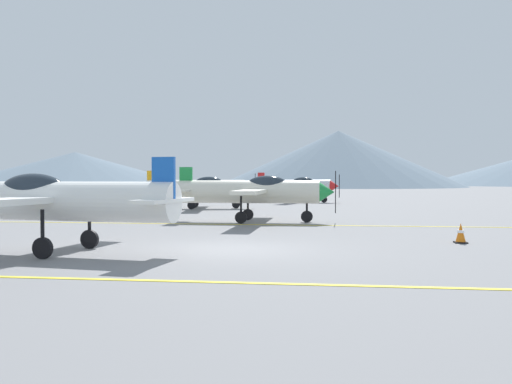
{
  "coord_description": "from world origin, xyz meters",
  "views": [
    {
      "loc": [
        2.58,
        -14.46,
        1.88
      ],
      "look_at": [
        -1.23,
        14.0,
        1.2
      ],
      "focal_mm": 38.82,
      "sensor_mm": 36.0,
      "label": 1
    }
  ],
  "objects": [
    {
      "name": "airplane_far",
      "position": [
        -5.6,
        19.88,
        1.36
      ],
      "size": [
        7.03,
        8.05,
        2.41
      ],
      "color": "silver",
      "rests_on": "ground_plane"
    },
    {
      "name": "apron_line_far",
      "position": [
        0.0,
        7.97,
        0.01
      ],
      "size": [
        80.0,
        0.16,
        0.01
      ],
      "primitive_type": "cube",
      "color": "yellow",
      "rests_on": "ground_plane"
    },
    {
      "name": "traffic_cone_front",
      "position": [
        6.38,
        2.34,
        0.29
      ],
      "size": [
        0.36,
        0.36,
        0.59
      ],
      "color": "black",
      "rests_on": "ground_plane"
    },
    {
      "name": "apron_line_near",
      "position": [
        0.0,
        -4.66,
        0.01
      ],
      "size": [
        80.0,
        0.16,
        0.01
      ],
      "primitive_type": "cube",
      "color": "yellow",
      "rests_on": "ground_plane"
    },
    {
      "name": "airplane_back",
      "position": [
        -0.09,
        30.27,
        1.36
      ],
      "size": [
        7.04,
        8.0,
        2.41
      ],
      "color": "silver",
      "rests_on": "ground_plane"
    },
    {
      "name": "ground_plane",
      "position": [
        0.0,
        0.0,
        0.0
      ],
      "size": [
        400.0,
        400.0,
        0.0
      ],
      "primitive_type": "plane",
      "color": "slate"
    },
    {
      "name": "hill_left",
      "position": [
        -74.48,
        145.27,
        5.01
      ],
      "size": [
        72.55,
        72.55,
        10.03
      ],
      "primitive_type": "cone",
      "color": "slate",
      "rests_on": "ground_plane"
    },
    {
      "name": "airplane_near",
      "position": [
        -4.42,
        -1.25,
        1.36
      ],
      "size": [
        7.02,
        8.05,
        2.41
      ],
      "color": "white",
      "rests_on": "ground_plane"
    },
    {
      "name": "airplane_mid",
      "position": [
        -0.68,
        9.47,
        1.36
      ],
      "size": [
        6.92,
        8.0,
        2.41
      ],
      "color": "silver",
      "rests_on": "ground_plane"
    },
    {
      "name": "hill_centerleft",
      "position": [
        4.53,
        119.35,
        6.7
      ],
      "size": [
        59.09,
        59.09,
        13.4
      ],
      "primitive_type": "cone",
      "color": "slate",
      "rests_on": "ground_plane"
    }
  ]
}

